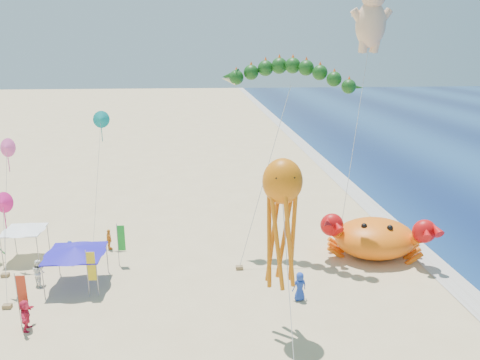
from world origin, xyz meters
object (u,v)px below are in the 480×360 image
dragon_kite (289,79)px  octopus_kite (282,213)px  canopy_blue (75,250)px  cherub_kite (371,16)px  canopy_white (24,228)px  crab_inflatable (375,237)px

dragon_kite → octopus_kite: size_ratio=1.45×
octopus_kite → canopy_blue: bearing=153.6°
cherub_kite → canopy_blue: size_ratio=5.15×
dragon_kite → canopy_white: size_ratio=4.72×
canopy_blue → canopy_white: 6.46m
canopy_blue → canopy_white: (-4.73, 4.40, -0.00)m
crab_inflatable → cherub_kite: size_ratio=0.40×
cherub_kite → crab_inflatable: bearing=-96.5°
cherub_kite → octopus_kite: (-9.35, -14.71, -10.65)m
crab_inflatable → canopy_white: size_ratio=2.70×
dragon_kite → cherub_kite: bearing=32.0°
crab_inflatable → dragon_kite: dragon_kite is taller
dragon_kite → octopus_kite: dragon_kite is taller
octopus_kite → canopy_white: octopus_kite is taller
dragon_kite → canopy_white: (-19.22, 0.31, -10.55)m
octopus_kite → canopy_blue: size_ratio=2.51×
canopy_blue → canopy_white: same height
canopy_white → crab_inflatable: bearing=-4.2°
octopus_kite → canopy_white: 20.52m
crab_inflatable → cherub_kite: 17.01m
dragon_kite → octopus_kite: bearing=-101.9°
cherub_kite → canopy_blue: cherub_kite is taller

